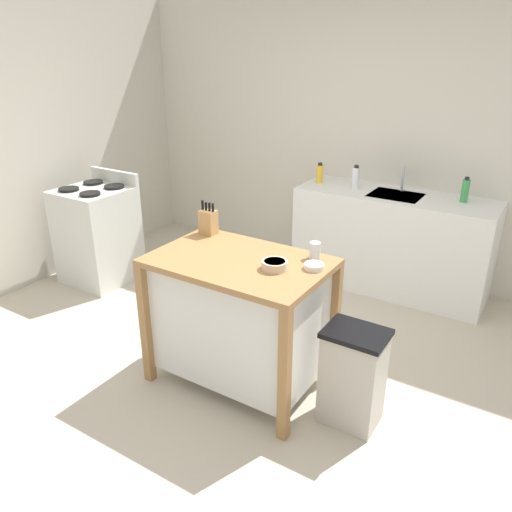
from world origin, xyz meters
The scene contains 15 objects.
ground_plane centered at (0.00, 0.00, 0.00)m, with size 6.16×6.16×0.00m, color #BCB29E.
wall_back centered at (0.00, 2.24, 1.30)m, with size 5.16×0.10×2.60m, color beige.
wall_left centered at (-2.58, 0.82, 1.30)m, with size 0.10×2.84×2.60m, color beige.
kitchen_island centered at (0.00, -0.03, 0.50)m, with size 1.11×0.73×0.90m.
knife_block centered at (-0.44, 0.23, 0.99)m, with size 0.11×0.09×0.24m.
bowl_ceramic_wide centered at (0.26, -0.04, 0.93)m, with size 0.16×0.16×0.05m.
bowl_ceramic_small centered at (0.46, 0.09, 0.92)m, with size 0.12×0.12×0.03m.
drinking_cup centered at (0.39, 0.24, 0.95)m, with size 0.07×0.07×0.11m.
trash_bin centered at (0.79, -0.02, 0.32)m, with size 0.36×0.28×0.63m.
sink_counter centered at (0.38, 1.89, 0.45)m, with size 1.74×0.60×0.90m.
sink_faucet centered at (0.38, 2.03, 1.01)m, with size 0.02×0.02×0.22m.
bottle_hand_soap centered at (-0.37, 1.89, 0.99)m, with size 0.07×0.07×0.19m.
bottle_dish_soap centered at (0.92, 1.97, 1.00)m, with size 0.06×0.06×0.21m.
bottle_spray_cleaner centered at (-0.01, 1.88, 1.00)m, with size 0.07×0.07×0.22m.
stove centered at (-2.03, 0.58, 0.46)m, with size 0.60×0.60×1.02m.
Camera 1 is at (1.64, -2.43, 2.16)m, focal length 35.60 mm.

